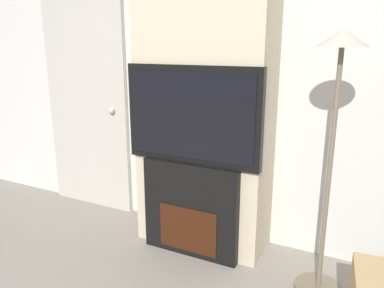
{
  "coord_description": "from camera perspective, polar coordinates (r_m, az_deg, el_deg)",
  "views": [
    {
      "loc": [
        1.17,
        -0.71,
        1.55
      ],
      "look_at": [
        0.0,
        1.59,
        0.86
      ],
      "focal_mm": 35.0,
      "sensor_mm": 36.0,
      "label": 1
    }
  ],
  "objects": [
    {
      "name": "fireplace",
      "position": [
        2.84,
        -0.01,
        -9.84
      ],
      "size": [
        0.75,
        0.15,
        0.72
      ],
      "color": "black",
      "rests_on": "ground_plane"
    },
    {
      "name": "wall_back",
      "position": [
        2.98,
        3.86,
        11.08
      ],
      "size": [
        6.0,
        0.06,
        2.7
      ],
      "color": "silver",
      "rests_on": "ground_plane"
    },
    {
      "name": "floor_lamp",
      "position": [
        2.3,
        21.07,
        5.22
      ],
      "size": [
        0.3,
        0.3,
        1.63
      ],
      "color": "#726651",
      "rests_on": "ground_plane"
    },
    {
      "name": "entry_door",
      "position": [
        3.69,
        -15.71,
        6.02
      ],
      "size": [
        0.92,
        0.09,
        2.03
      ],
      "color": "#BCB7AD",
      "rests_on": "ground_plane"
    },
    {
      "name": "chimney_breast",
      "position": [
        2.77,
        1.93,
        10.81
      ],
      "size": [
        1.0,
        0.41,
        2.7
      ],
      "color": "beige",
      "rests_on": "ground_plane"
    },
    {
      "name": "television",
      "position": [
        2.62,
        -0.03,
        4.38
      ],
      "size": [
        1.02,
        0.07,
        0.69
      ],
      "color": "black",
      "rests_on": "fireplace"
    }
  ]
}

